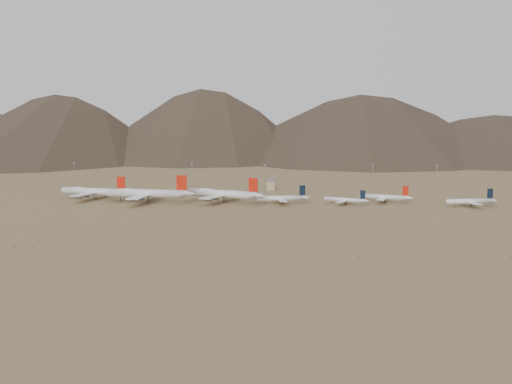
# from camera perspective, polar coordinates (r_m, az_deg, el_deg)

# --- Properties ---
(ground) EXTENTS (3000.00, 3000.00, 0.00)m
(ground) POSITION_cam_1_polar(r_m,az_deg,el_deg) (456.93, -3.41, -1.56)
(ground) COLOR #9D7A51
(ground) RESTS_ON ground
(mountain_ridge) EXTENTS (4400.00, 1000.00, 300.00)m
(mountain_ridge) POSITION_cam_1_polar(r_m,az_deg,el_deg) (1350.09, 2.84, 10.57)
(mountain_ridge) COLOR #46382A
(mountain_ridge) RESTS_ON ground
(widebody_west) EXTENTS (70.66, 55.36, 21.23)m
(widebody_west) POSITION_cam_1_polar(r_m,az_deg,el_deg) (520.20, -15.89, 0.06)
(widebody_west) COLOR white
(widebody_west) RESTS_ON ground
(widebody_centre) EXTENTS (80.34, 61.78, 23.85)m
(widebody_centre) POSITION_cam_1_polar(r_m,az_deg,el_deg) (489.73, -10.85, -0.12)
(widebody_centre) COLOR white
(widebody_centre) RESTS_ON ground
(widebody_east) EXTENTS (71.10, 56.90, 22.22)m
(widebody_east) POSITION_cam_1_polar(r_m,az_deg,el_deg) (482.79, -3.28, -0.17)
(widebody_east) COLOR white
(widebody_east) RESTS_ON ground
(narrowbody_a) EXTENTS (46.06, 33.91, 15.46)m
(narrowbody_a) POSITION_cam_1_polar(r_m,az_deg,el_deg) (474.76, 2.68, -0.61)
(narrowbody_a) COLOR white
(narrowbody_a) RESTS_ON ground
(narrowbody_b) EXTENTS (37.27, 27.90, 12.90)m
(narrowbody_b) POSITION_cam_1_polar(r_m,az_deg,el_deg) (475.34, 8.99, -0.79)
(narrowbody_b) COLOR white
(narrowbody_b) RESTS_ON ground
(narrowbody_c) EXTENTS (44.52, 32.90, 15.03)m
(narrowbody_c) POSITION_cam_1_polar(r_m,az_deg,el_deg) (493.67, 12.83, -0.50)
(narrowbody_c) COLOR white
(narrowbody_c) RESTS_ON ground
(narrowbody_d) EXTENTS (43.80, 32.30, 14.74)m
(narrowbody_d) POSITION_cam_1_polar(r_m,az_deg,el_deg) (489.66, 20.73, -0.86)
(narrowbody_d) COLOR white
(narrowbody_d) RESTS_ON ground
(control_tower) EXTENTS (8.00, 8.00, 12.00)m
(control_tower) POSITION_cam_1_polar(r_m,az_deg,el_deg) (570.89, 1.51, 0.73)
(control_tower) COLOR tan
(control_tower) RESTS_ON ground
(mast_far_west) EXTENTS (2.00, 0.60, 25.70)m
(mast_far_west) POSITION_cam_1_polar(r_m,az_deg,el_deg) (623.98, -17.71, 1.76)
(mast_far_west) COLOR gray
(mast_far_west) RESTS_ON ground
(mast_west) EXTENTS (2.00, 0.60, 25.70)m
(mast_west) POSITION_cam_1_polar(r_m,az_deg,el_deg) (597.58, -6.43, 1.83)
(mast_west) COLOR gray
(mast_west) RESTS_ON ground
(mast_centre) EXTENTS (2.00, 0.60, 25.70)m
(mast_centre) POSITION_cam_1_polar(r_m,az_deg,el_deg) (567.83, 0.88, 1.60)
(mast_centre) COLOR gray
(mast_centre) RESTS_ON ground
(mast_east) EXTENTS (2.00, 0.60, 25.70)m
(mast_east) POSITION_cam_1_polar(r_m,az_deg,el_deg) (586.63, 11.60, 1.63)
(mast_east) COLOR gray
(mast_east) RESTS_ON ground
(mast_far_east) EXTENTS (2.00, 0.60, 25.70)m
(mast_far_east) POSITION_cam_1_polar(r_m,az_deg,el_deg) (590.58, 17.60, 1.48)
(mast_far_east) COLOR gray
(mast_far_east) RESTS_ON ground
(desert_scrub) EXTENTS (373.53, 184.78, 0.92)m
(desert_scrub) POSITION_cam_1_polar(r_m,az_deg,el_deg) (368.10, -7.58, -3.68)
(desert_scrub) COLOR olive
(desert_scrub) RESTS_ON ground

